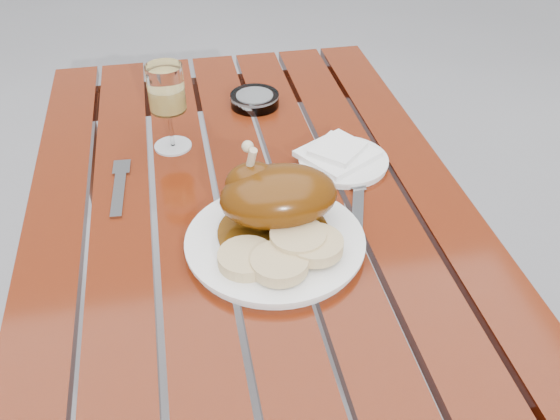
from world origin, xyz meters
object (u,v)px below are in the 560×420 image
object	(u,v)px
table	(251,321)
ashtray	(255,100)
wine_glass	(168,108)
side_plate	(343,162)
dinner_plate	(275,243)

from	to	relation	value
table	ashtray	world-z (taller)	ashtray
wine_glass	side_plate	size ratio (longest dim) A/B	1.01
dinner_plate	wine_glass	world-z (taller)	wine_glass
table	dinner_plate	world-z (taller)	dinner_plate
ashtray	table	bearing A→B (deg)	-102.33
dinner_plate	side_plate	xyz separation A→B (m)	(0.18, 0.22, -0.00)
table	ashtray	distance (m)	0.50
dinner_plate	wine_glass	size ratio (longest dim) A/B	1.66
dinner_plate	wine_glass	distance (m)	0.39
side_plate	ashtray	size ratio (longest dim) A/B	1.60
table	dinner_plate	size ratio (longest dim) A/B	4.01
dinner_plate	ashtray	world-z (taller)	ashtray
wine_glass	side_plate	xyz separation A→B (m)	(0.33, -0.13, -0.08)
dinner_plate	wine_glass	xyz separation A→B (m)	(-0.15, 0.35, 0.08)
table	side_plate	xyz separation A→B (m)	(0.20, 0.04, 0.38)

